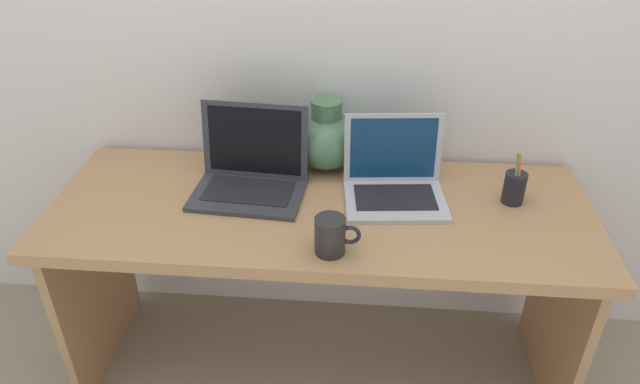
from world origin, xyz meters
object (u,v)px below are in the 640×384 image
object	(u,v)px
coffee_mug	(331,235)
green_vase	(326,139)
pen_cup	(514,187)
laptop_left	(252,168)
laptop_right	(394,176)

from	to	relation	value
coffee_mug	green_vase	bearing A→B (deg)	95.81
pen_cup	green_vase	bearing A→B (deg)	162.85
green_vase	pen_cup	size ratio (longest dim) A/B	1.36
green_vase	laptop_left	bearing A→B (deg)	-144.49
laptop_left	pen_cup	bearing A→B (deg)	-1.49
laptop_right	green_vase	distance (m)	0.28
pen_cup	laptop_left	bearing A→B (deg)	178.51
laptop_left	green_vase	size ratio (longest dim) A/B	1.51
laptop_right	green_vase	world-z (taller)	laptop_right
pen_cup	laptop_right	bearing A→B (deg)	176.69
laptop_right	pen_cup	bearing A→B (deg)	-3.31
laptop_left	coffee_mug	size ratio (longest dim) A/B	2.85
laptop_left	green_vase	xyz separation A→B (m)	(0.23, 0.16, 0.03)
laptop_right	coffee_mug	bearing A→B (deg)	-118.99
coffee_mug	pen_cup	size ratio (longest dim) A/B	0.72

